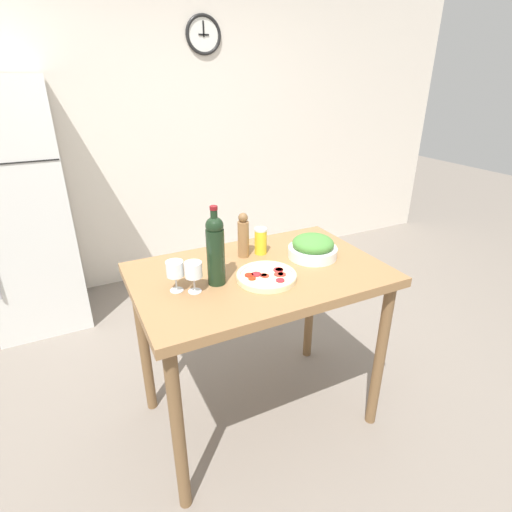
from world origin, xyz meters
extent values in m
plane|color=slate|center=(0.00, 0.00, 0.00)|extent=(14.00, 14.00, 0.00)
cube|color=silver|center=(0.00, 2.04, 1.30)|extent=(6.40, 0.06, 2.60)
torus|color=black|center=(0.49, 2.00, 2.08)|extent=(0.31, 0.03, 0.31)
cylinder|color=white|center=(0.49, 2.01, 2.08)|extent=(0.27, 0.01, 0.27)
cube|color=black|center=(0.49, 2.00, 2.08)|extent=(0.09, 0.01, 0.01)
cube|color=black|center=(0.49, 2.00, 2.12)|extent=(0.01, 0.01, 0.12)
cube|color=silver|center=(-1.07, 1.66, 0.89)|extent=(0.63, 0.66, 1.79)
cube|color=black|center=(-1.07, 1.33, 1.29)|extent=(0.61, 0.01, 0.01)
cube|color=olive|center=(0.00, 0.00, 0.90)|extent=(1.20, 0.77, 0.05)
cylinder|color=brown|center=(-0.54, -0.33, 0.44)|extent=(0.06, 0.06, 0.88)
cylinder|color=brown|center=(0.54, -0.33, 0.44)|extent=(0.06, 0.06, 0.88)
cylinder|color=brown|center=(-0.54, 0.33, 0.44)|extent=(0.06, 0.06, 0.88)
cylinder|color=brown|center=(0.54, 0.33, 0.44)|extent=(0.06, 0.06, 0.88)
cylinder|color=black|center=(-0.23, -0.03, 1.05)|extent=(0.08, 0.08, 0.26)
sphere|color=black|center=(-0.23, -0.03, 1.20)|extent=(0.08, 0.08, 0.08)
cylinder|color=black|center=(-0.23, -0.03, 1.23)|extent=(0.03, 0.03, 0.07)
cylinder|color=maroon|center=(-0.23, -0.03, 1.28)|extent=(0.03, 0.03, 0.02)
cylinder|color=silver|center=(-0.35, -0.06, 0.93)|extent=(0.06, 0.06, 0.00)
cylinder|color=silver|center=(-0.35, -0.06, 0.96)|extent=(0.01, 0.01, 0.07)
cylinder|color=white|center=(-0.35, -0.06, 1.03)|extent=(0.08, 0.08, 0.07)
cylinder|color=maroon|center=(-0.35, -0.06, 1.01)|extent=(0.07, 0.07, 0.03)
cylinder|color=silver|center=(-0.41, -0.02, 0.93)|extent=(0.06, 0.06, 0.00)
cylinder|color=silver|center=(-0.41, -0.02, 0.96)|extent=(0.01, 0.01, 0.07)
cylinder|color=white|center=(-0.41, -0.02, 1.03)|extent=(0.08, 0.08, 0.07)
cylinder|color=maroon|center=(-0.41, -0.02, 1.00)|extent=(0.07, 0.07, 0.00)
cylinder|color=olive|center=(0.00, 0.18, 1.02)|extent=(0.06, 0.06, 0.19)
sphere|color=brown|center=(0.00, 0.18, 1.13)|extent=(0.05, 0.05, 0.05)
cylinder|color=white|center=(0.32, 0.02, 0.95)|extent=(0.25, 0.25, 0.05)
ellipsoid|color=#478438|center=(0.32, 0.02, 1.00)|extent=(0.21, 0.21, 0.09)
cylinder|color=beige|center=(-0.01, -0.10, 0.93)|extent=(0.28, 0.28, 0.02)
torus|color=beige|center=(-0.01, -0.10, 0.95)|extent=(0.28, 0.28, 0.02)
cylinder|color=red|center=(0.05, -0.12, 0.95)|extent=(0.04, 0.04, 0.01)
cylinder|color=red|center=(-0.09, -0.06, 0.95)|extent=(0.04, 0.04, 0.01)
cylinder|color=red|center=(-0.09, -0.10, 0.95)|extent=(0.03, 0.03, 0.01)
cylinder|color=red|center=(0.02, -0.17, 0.95)|extent=(0.04, 0.04, 0.01)
cylinder|color=red|center=(0.06, -0.08, 0.95)|extent=(0.04, 0.04, 0.01)
cylinder|color=red|center=(0.04, -0.12, 0.95)|extent=(0.04, 0.04, 0.01)
cylinder|color=red|center=(-0.05, -0.07, 0.95)|extent=(0.05, 0.05, 0.01)
cylinder|color=red|center=(-0.03, -0.10, 0.95)|extent=(0.03, 0.03, 0.01)
cylinder|color=red|center=(0.06, -0.08, 0.95)|extent=(0.05, 0.05, 0.01)
cylinder|color=red|center=(-0.02, -0.10, 0.95)|extent=(0.04, 0.04, 0.01)
cylinder|color=yellow|center=(0.10, 0.18, 0.99)|extent=(0.06, 0.06, 0.13)
cylinder|color=white|center=(0.10, 0.18, 1.06)|extent=(0.06, 0.06, 0.01)
camera|label=1|loc=(-0.78, -1.53, 1.79)|focal=28.00mm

